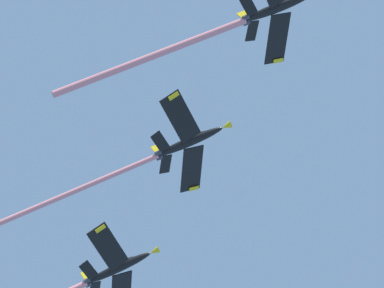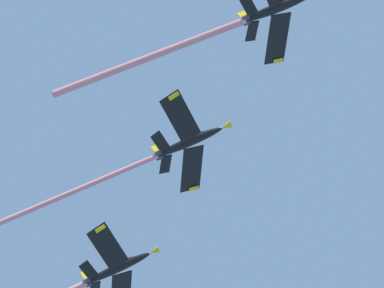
{
  "view_description": "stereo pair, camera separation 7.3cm",
  "coord_description": "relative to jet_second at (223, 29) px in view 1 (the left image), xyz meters",
  "views": [
    {
      "loc": [
        -9.98,
        41.48,
        1.74
      ],
      "look_at": [
        34.72,
        -32.6,
        122.19
      ],
      "focal_mm": 84.87,
      "sensor_mm": 36.0,
      "label": 1
    },
    {
      "loc": [
        -9.92,
        41.51,
        1.74
      ],
      "look_at": [
        34.72,
        -32.6,
        122.19
      ],
      "focal_mm": 84.87,
      "sensor_mm": 36.0,
      "label": 2
    }
  ],
  "objects": [
    {
      "name": "jet_third",
      "position": [
        19.66,
        -10.97,
        -7.22
      ],
      "size": [
        38.48,
        21.98,
        20.53
      ],
      "color": "black"
    },
    {
      "name": "jet_second",
      "position": [
        0.0,
        0.0,
        0.0
      ],
      "size": [
        39.31,
        22.57,
        20.81
      ],
      "color": "black"
    }
  ]
}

